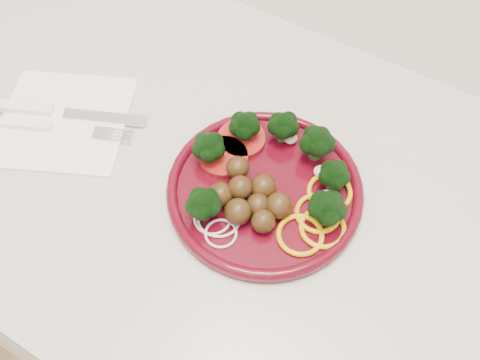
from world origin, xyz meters
The scene contains 5 objects.
counter centered at (0.00, 1.70, 0.45)m, with size 2.40×0.60×0.90m.
plate centered at (-0.05, 1.71, 0.92)m, with size 0.25×0.25×0.06m.
napkin centered at (-0.34, 1.66, 0.90)m, with size 0.17×0.17×0.00m, color white.
knife centered at (-0.37, 1.66, 0.91)m, with size 0.20×0.10×0.01m.
fork centered at (-0.36, 1.63, 0.91)m, with size 0.18×0.09×0.01m.
Camera 1 is at (0.11, 1.38, 1.47)m, focal length 40.00 mm.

